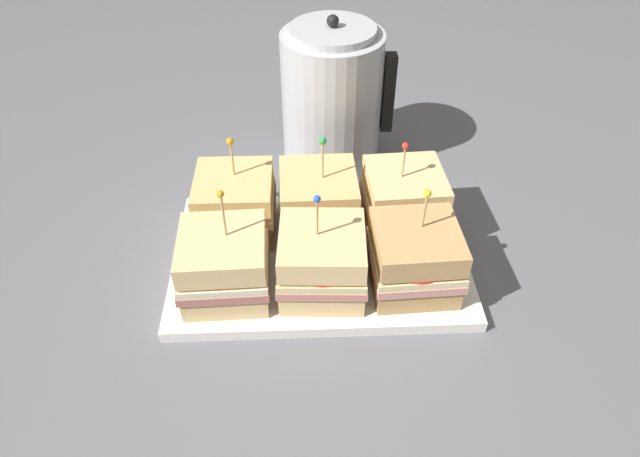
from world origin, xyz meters
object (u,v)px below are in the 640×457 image
at_px(sandwich_front_left, 224,265).
at_px(kettle_steel, 332,98).
at_px(sandwich_front_right, 414,258).
at_px(sandwich_back_left, 235,204).
at_px(sandwich_back_right, 403,200).
at_px(sandwich_back_center, 317,202).
at_px(sandwich_front_center, 319,262).
at_px(serving_platter, 320,258).

distance_m(sandwich_front_left, kettle_steel, 0.39).
bearing_deg(sandwich_front_right, sandwich_back_left, 153.41).
xyz_separation_m(sandwich_front_right, sandwich_back_left, (-0.26, 0.13, 0.00)).
bearing_deg(kettle_steel, sandwich_back_left, -126.32).
height_order(sandwich_back_right, kettle_steel, kettle_steel).
xyz_separation_m(sandwich_front_right, sandwich_back_center, (-0.13, 0.13, 0.00)).
bearing_deg(sandwich_back_right, kettle_steel, 114.45).
height_order(sandwich_front_center, sandwich_front_right, sandwich_front_center).
height_order(serving_platter, sandwich_back_left, sandwich_back_left).
xyz_separation_m(sandwich_front_center, sandwich_back_center, (0.00, 0.13, 0.00)).
height_order(serving_platter, sandwich_back_right, sandwich_back_right).
xyz_separation_m(sandwich_front_center, sandwich_back_right, (0.14, 0.13, 0.00)).
relative_size(sandwich_front_center, sandwich_front_right, 1.02).
distance_m(serving_platter, sandwich_back_center, 0.09).
height_order(sandwich_back_left, sandwich_back_center, sandwich_back_center).
height_order(sandwich_front_center, sandwich_back_right, sandwich_front_center).
relative_size(sandwich_front_center, sandwich_back_right, 1.04).
relative_size(sandwich_front_right, sandwich_back_center, 0.96).
height_order(sandwich_front_center, kettle_steel, kettle_steel).
relative_size(sandwich_front_left, sandwich_front_right, 1.06).
bearing_deg(sandwich_front_center, sandwich_front_left, -179.57).
distance_m(sandwich_back_left, sandwich_back_right, 0.26).
bearing_deg(sandwich_front_left, serving_platter, 26.44).
distance_m(sandwich_front_center, sandwich_back_right, 0.19).
xyz_separation_m(serving_platter, sandwich_back_left, (-0.13, 0.06, 0.06)).
bearing_deg(kettle_steel, sandwich_back_right, -65.55).
distance_m(sandwich_back_center, sandwich_back_right, 0.13).
distance_m(sandwich_back_center, kettle_steel, 0.23).
height_order(sandwich_front_left, sandwich_back_left, sandwich_front_left).
distance_m(sandwich_back_left, sandwich_back_center, 0.13).
xyz_separation_m(sandwich_back_left, sandwich_back_right, (0.26, -0.00, 0.00)).
xyz_separation_m(sandwich_front_center, kettle_steel, (0.04, 0.35, 0.06)).
bearing_deg(sandwich_back_right, sandwich_back_left, 179.89).
bearing_deg(kettle_steel, sandwich_front_center, -96.02).
distance_m(serving_platter, sandwich_back_left, 0.15).
height_order(serving_platter, sandwich_front_right, sandwich_front_right).
relative_size(serving_platter, sandwich_back_right, 2.80).
bearing_deg(sandwich_front_left, sandwich_back_right, 26.10).
height_order(sandwich_front_center, sandwich_back_left, sandwich_front_center).
bearing_deg(sandwich_front_center, sandwich_back_right, 43.51).
distance_m(sandwich_front_right, sandwich_back_left, 0.29).
bearing_deg(sandwich_front_right, sandwich_front_center, -179.29).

